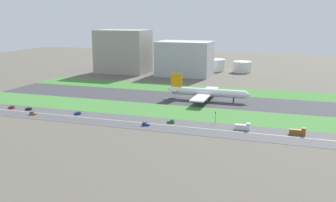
# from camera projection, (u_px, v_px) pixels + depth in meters

# --- Properties ---
(ground_plane) EXTENTS (800.00, 800.00, 0.00)m
(ground_plane) POSITION_uv_depth(u_px,v_px,m) (167.00, 98.00, 297.90)
(ground_plane) COLOR #5B564C
(runway) EXTENTS (280.00, 46.00, 0.10)m
(runway) POSITION_uv_depth(u_px,v_px,m) (167.00, 98.00, 297.88)
(runway) COLOR #38383D
(runway) RESTS_ON ground_plane
(grass_median_north) EXTENTS (280.00, 36.00, 0.10)m
(grass_median_north) POSITION_uv_depth(u_px,v_px,m) (181.00, 88.00, 335.84)
(grass_median_north) COLOR #3D7A33
(grass_median_north) RESTS_ON ground_plane
(grass_median_south) EXTENTS (280.00, 36.00, 0.10)m
(grass_median_south) POSITION_uv_depth(u_px,v_px,m) (148.00, 109.00, 259.93)
(grass_median_south) COLOR #427F38
(grass_median_south) RESTS_ON ground_plane
(highway) EXTENTS (280.00, 28.00, 0.10)m
(highway) POSITION_uv_depth(u_px,v_px,m) (129.00, 122.00, 230.31)
(highway) COLOR #4C4C4F
(highway) RESTS_ON ground_plane
(highway_centerline) EXTENTS (266.00, 0.50, 0.01)m
(highway_centerline) POSITION_uv_depth(u_px,v_px,m) (129.00, 121.00, 230.29)
(highway_centerline) COLOR silver
(highway_centerline) RESTS_ON highway
(airliner) EXTENTS (65.00, 56.00, 19.70)m
(airliner) POSITION_uv_depth(u_px,v_px,m) (206.00, 92.00, 286.90)
(airliner) COLOR white
(airliner) RESTS_ON runway
(truck_0) EXTENTS (8.40, 2.50, 4.00)m
(truck_0) POSITION_uv_depth(u_px,v_px,m) (243.00, 127.00, 213.55)
(truck_0) COLOR silver
(truck_0) RESTS_ON highway
(car_3) EXTENTS (4.40, 1.80, 2.00)m
(car_3) POSITION_uv_depth(u_px,v_px,m) (33.00, 113.00, 245.75)
(car_3) COLOR brown
(car_3) RESTS_ON highway
(car_1) EXTENTS (4.40, 1.80, 2.00)m
(car_1) POSITION_uv_depth(u_px,v_px,m) (12.00, 107.00, 262.73)
(car_1) COLOR #B2191E
(car_1) RESTS_ON highway
(car_5) EXTENTS (4.40, 1.80, 2.00)m
(car_5) POSITION_uv_depth(u_px,v_px,m) (78.00, 113.00, 246.53)
(car_5) COLOR navy
(car_5) RESTS_ON highway
(car_2) EXTENTS (4.40, 1.80, 2.00)m
(car_2) POSITION_uv_depth(u_px,v_px,m) (29.00, 109.00, 258.35)
(car_2) COLOR black
(car_2) RESTS_ON highway
(car_0) EXTENTS (4.40, 1.80, 2.00)m
(car_0) POSITION_uv_depth(u_px,v_px,m) (145.00, 124.00, 221.47)
(car_0) COLOR navy
(car_0) RESTS_ON highway
(car_4) EXTENTS (4.40, 1.80, 2.00)m
(car_4) POSITION_uv_depth(u_px,v_px,m) (171.00, 122.00, 226.84)
(car_4) COLOR #19662D
(car_4) RESTS_ON highway
(truck_1) EXTENTS (8.40, 2.50, 4.00)m
(truck_1) POSITION_uv_depth(u_px,v_px,m) (298.00, 132.00, 204.49)
(truck_1) COLOR brown
(truck_1) RESTS_ON highway
(traffic_light) EXTENTS (0.36, 0.50, 7.20)m
(traffic_light) POSITION_uv_depth(u_px,v_px,m) (215.00, 116.00, 225.74)
(traffic_light) COLOR #4C4C51
(traffic_light) RESTS_ON highway
(terminal_building) EXTENTS (56.16, 39.48, 47.79)m
(terminal_building) POSITION_uv_depth(u_px,v_px,m) (123.00, 51.00, 425.88)
(terminal_building) COLOR #9E998E
(terminal_building) RESTS_ON ground_plane
(hangar_building) EXTENTS (56.95, 37.86, 36.53)m
(hangar_building) POSITION_uv_depth(u_px,v_px,m) (185.00, 59.00, 404.96)
(hangar_building) COLOR #B2B2B7
(hangar_building) RESTS_ON ground_plane
(fuel_tank_west) EXTENTS (21.12, 21.12, 15.06)m
(fuel_tank_west) POSITION_uv_depth(u_px,v_px,m) (187.00, 63.00, 451.91)
(fuel_tank_west) COLOR silver
(fuel_tank_west) RESTS_ON ground_plane
(fuel_tank_centre) EXTENTS (24.16, 24.16, 13.62)m
(fuel_tank_centre) POSITION_uv_depth(u_px,v_px,m) (215.00, 65.00, 441.86)
(fuel_tank_centre) COLOR silver
(fuel_tank_centre) RESTS_ON ground_plane
(fuel_tank_east) EXTENTS (20.65, 20.65, 12.19)m
(fuel_tank_east) POSITION_uv_depth(u_px,v_px,m) (242.00, 67.00, 432.14)
(fuel_tank_east) COLOR silver
(fuel_tank_east) RESTS_ON ground_plane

